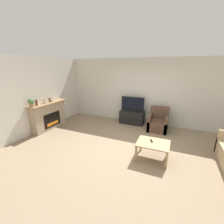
{
  "coord_description": "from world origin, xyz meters",
  "views": [
    {
      "loc": [
        1.19,
        -3.85,
        2.37
      ],
      "look_at": [
        -0.77,
        0.68,
        0.85
      ],
      "focal_mm": 24.0,
      "sensor_mm": 36.0,
      "label": 1
    }
  ],
  "objects_px": {
    "fireplace": "(49,115)",
    "tv_stand": "(132,117)",
    "potted_plant": "(31,102)",
    "mantel_vase_centre_left": "(45,101)",
    "coffee_table": "(153,145)",
    "mantel_vase_left": "(36,103)",
    "mantel_clock": "(50,100)",
    "armchair": "(158,123)",
    "remote": "(151,141)",
    "tv": "(133,104)"
  },
  "relations": [
    {
      "from": "mantel_clock",
      "to": "tv_stand",
      "type": "xyz_separation_m",
      "value": [
        2.83,
        1.64,
        -0.84
      ]
    },
    {
      "from": "mantel_vase_centre_left",
      "to": "tv_stand",
      "type": "relative_size",
      "value": 0.19
    },
    {
      "from": "potted_plant",
      "to": "tv",
      "type": "relative_size",
      "value": 0.3
    },
    {
      "from": "fireplace",
      "to": "remote",
      "type": "height_order",
      "value": "fireplace"
    },
    {
      "from": "fireplace",
      "to": "tv_stand",
      "type": "height_order",
      "value": "fireplace"
    },
    {
      "from": "coffee_table",
      "to": "mantel_vase_centre_left",
      "type": "bearing_deg",
      "value": 174.56
    },
    {
      "from": "mantel_vase_centre_left",
      "to": "mantel_clock",
      "type": "relative_size",
      "value": 1.31
    },
    {
      "from": "mantel_vase_centre_left",
      "to": "coffee_table",
      "type": "relative_size",
      "value": 0.24
    },
    {
      "from": "armchair",
      "to": "remote",
      "type": "bearing_deg",
      "value": -88.38
    },
    {
      "from": "fireplace",
      "to": "coffee_table",
      "type": "bearing_deg",
      "value": -7.08
    },
    {
      "from": "remote",
      "to": "armchair",
      "type": "bearing_deg",
      "value": 67.78
    },
    {
      "from": "fireplace",
      "to": "coffee_table",
      "type": "xyz_separation_m",
      "value": [
        4.07,
        -0.51,
        -0.12
      ]
    },
    {
      "from": "mantel_vase_centre_left",
      "to": "tv_stand",
      "type": "height_order",
      "value": "mantel_vase_centre_left"
    },
    {
      "from": "mantel_vase_centre_left",
      "to": "tv",
      "type": "xyz_separation_m",
      "value": [
        2.83,
        1.92,
        -0.3
      ]
    },
    {
      "from": "mantel_clock",
      "to": "potted_plant",
      "type": "height_order",
      "value": "potted_plant"
    },
    {
      "from": "fireplace",
      "to": "mantel_clock",
      "type": "bearing_deg",
      "value": 83.75
    },
    {
      "from": "fireplace",
      "to": "armchair",
      "type": "height_order",
      "value": "fireplace"
    },
    {
      "from": "fireplace",
      "to": "tv",
      "type": "distance_m",
      "value": 3.38
    },
    {
      "from": "armchair",
      "to": "tv",
      "type": "bearing_deg",
      "value": 166.23
    },
    {
      "from": "fireplace",
      "to": "potted_plant",
      "type": "relative_size",
      "value": 5.52
    },
    {
      "from": "tv_stand",
      "to": "fireplace",
      "type": "bearing_deg",
      "value": -147.74
    },
    {
      "from": "potted_plant",
      "to": "tv",
      "type": "bearing_deg",
      "value": 41.13
    },
    {
      "from": "potted_plant",
      "to": "coffee_table",
      "type": "relative_size",
      "value": 0.35
    },
    {
      "from": "mantel_clock",
      "to": "tv",
      "type": "relative_size",
      "value": 0.16
    },
    {
      "from": "mantel_vase_left",
      "to": "coffee_table",
      "type": "bearing_deg",
      "value": -0.39
    },
    {
      "from": "mantel_vase_left",
      "to": "tv_stand",
      "type": "xyz_separation_m",
      "value": [
        2.83,
        2.28,
        -0.87
      ]
    },
    {
      "from": "potted_plant",
      "to": "tv_stand",
      "type": "relative_size",
      "value": 0.29
    },
    {
      "from": "armchair",
      "to": "remote",
      "type": "distance_m",
      "value": 1.97
    },
    {
      "from": "potted_plant",
      "to": "tv_stand",
      "type": "distance_m",
      "value": 3.87
    },
    {
      "from": "mantel_vase_centre_left",
      "to": "tv",
      "type": "height_order",
      "value": "mantel_vase_centre_left"
    },
    {
      "from": "fireplace",
      "to": "tv",
      "type": "relative_size",
      "value": 1.66
    },
    {
      "from": "mantel_vase_left",
      "to": "potted_plant",
      "type": "bearing_deg",
      "value": -90.0
    },
    {
      "from": "mantel_vase_centre_left",
      "to": "coffee_table",
      "type": "xyz_separation_m",
      "value": [
        4.06,
        -0.39,
        -0.73
      ]
    },
    {
      "from": "mantel_clock",
      "to": "tv_stand",
      "type": "bearing_deg",
      "value": 30.07
    },
    {
      "from": "mantel_vase_centre_left",
      "to": "tv_stand",
      "type": "bearing_deg",
      "value": 34.1
    },
    {
      "from": "mantel_vase_left",
      "to": "tv_stand",
      "type": "height_order",
      "value": "mantel_vase_left"
    },
    {
      "from": "fireplace",
      "to": "remote",
      "type": "distance_m",
      "value": 4.04
    },
    {
      "from": "mantel_clock",
      "to": "remote",
      "type": "bearing_deg",
      "value": -8.47
    },
    {
      "from": "armchair",
      "to": "fireplace",
      "type": "bearing_deg",
      "value": -158.95
    },
    {
      "from": "fireplace",
      "to": "mantel_vase_centre_left",
      "type": "relative_size",
      "value": 8.1
    },
    {
      "from": "fireplace",
      "to": "mantel_clock",
      "type": "distance_m",
      "value": 0.61
    },
    {
      "from": "mantel_vase_left",
      "to": "mantel_vase_centre_left",
      "type": "distance_m",
      "value": 0.36
    },
    {
      "from": "mantel_vase_left",
      "to": "mantel_clock",
      "type": "bearing_deg",
      "value": 89.93
    },
    {
      "from": "tv_stand",
      "to": "tv",
      "type": "relative_size",
      "value": 1.05
    },
    {
      "from": "mantel_vase_left",
      "to": "mantel_clock",
      "type": "xyz_separation_m",
      "value": [
        0.0,
        0.64,
        -0.03
      ]
    },
    {
      "from": "mantel_vase_centre_left",
      "to": "armchair",
      "type": "bearing_deg",
      "value": 22.62
    },
    {
      "from": "mantel_vase_centre_left",
      "to": "armchair",
      "type": "xyz_separation_m",
      "value": [
        3.94,
        1.64,
        -0.85
      ]
    },
    {
      "from": "tv_stand",
      "to": "coffee_table",
      "type": "height_order",
      "value": "tv_stand"
    },
    {
      "from": "potted_plant",
      "to": "coffee_table",
      "type": "bearing_deg",
      "value": 2.42
    },
    {
      "from": "tv_stand",
      "to": "mantel_vase_centre_left",
      "type": "bearing_deg",
      "value": -145.9
    }
  ]
}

